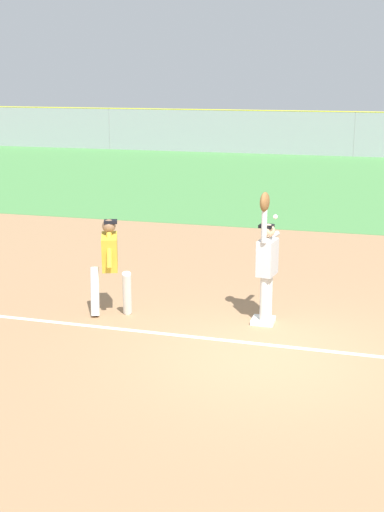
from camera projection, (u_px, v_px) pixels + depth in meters
ground_plane at (267, 357)px, 10.49m from camera, size 78.64×78.64×0.00m
outfield_grass at (342, 183)px, 26.95m from camera, size 52.40×17.78×0.01m
chalk_foul_line at (25, 319)px, 12.08m from camera, size 12.00×0.29×0.01m
first_base at (263, 321)px, 11.89m from camera, size 0.38×0.38×0.08m
fielder at (267, 259)px, 11.61m from camera, size 0.32×0.90×2.28m
runner at (110, 261)px, 12.01m from camera, size 0.87×0.82×1.72m
baseball at (275, 217)px, 11.18m from camera, size 0.07×0.07×0.07m
outfield_fence at (355, 134)px, 34.95m from camera, size 52.48×0.08×2.24m
parked_car_silver at (209, 134)px, 40.05m from camera, size 4.41×2.14×1.25m
parked_car_tan at (284, 137)px, 38.39m from camera, size 4.44×2.20×1.25m
parked_car_green at (373, 139)px, 37.37m from camera, size 4.59×2.52×1.25m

